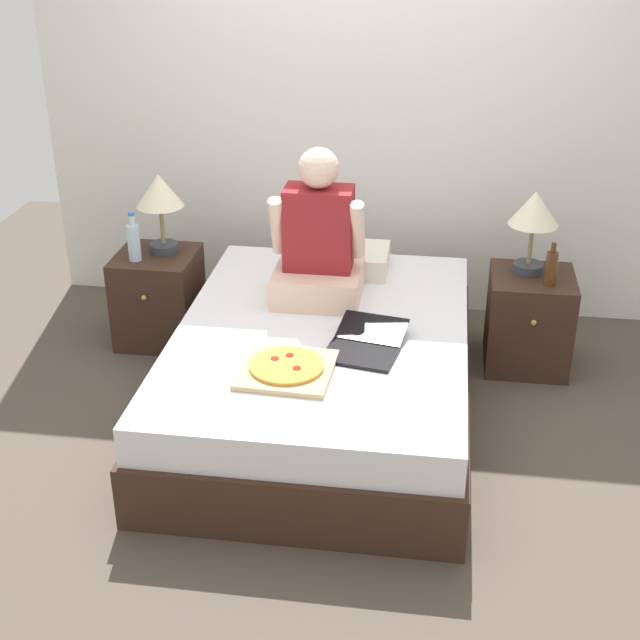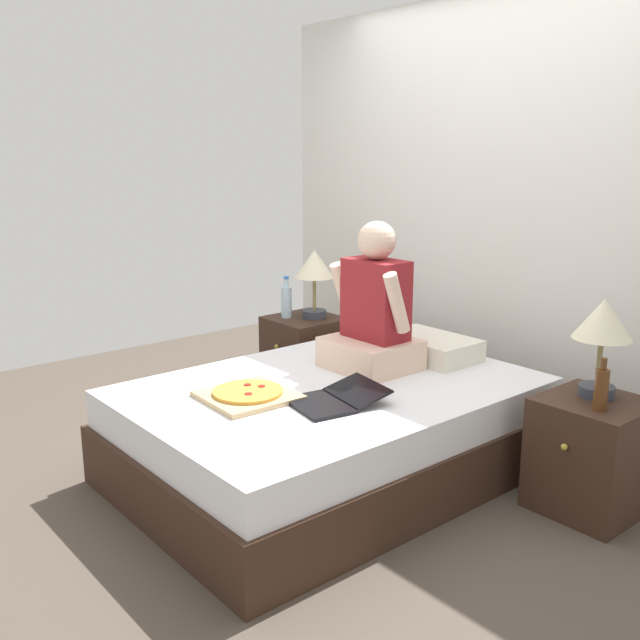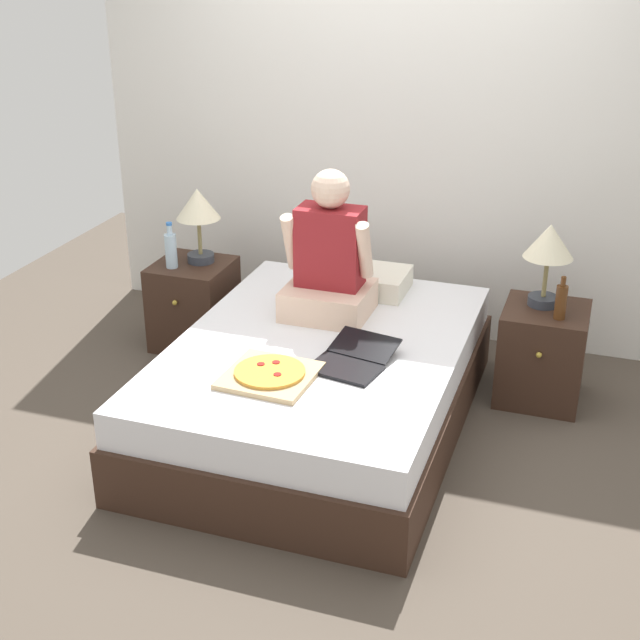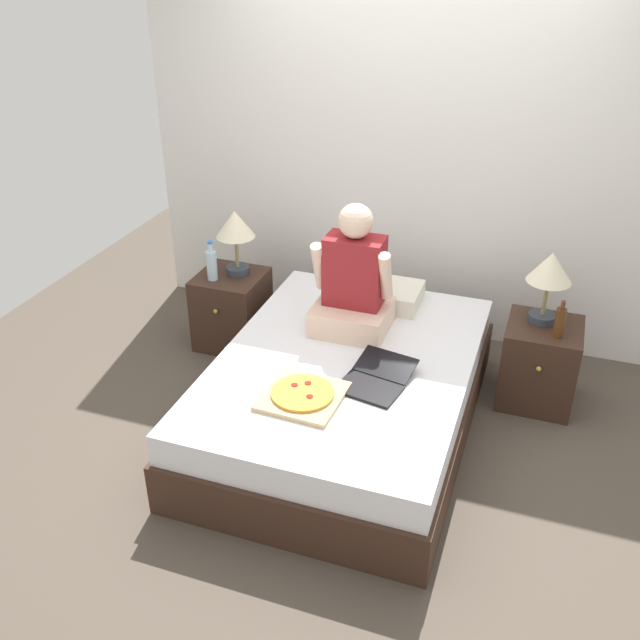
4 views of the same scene
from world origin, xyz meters
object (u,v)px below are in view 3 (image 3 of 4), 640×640
water_bottle (171,249)px  pizza_box (270,374)px  bed (320,385)px  nightstand_left (194,304)px  nightstand_right (542,354)px  laptop (351,361)px  lamp_on_right_nightstand (549,247)px  person_seated (329,263)px  lamp_on_left_nightstand (198,209)px  beer_bottle (561,301)px

water_bottle → pizza_box: size_ratio=0.66×
bed → nightstand_left: (-1.04, 0.67, 0.03)m
nightstand_right → laptop: 1.20m
laptop → lamp_on_right_nightstand: bearing=48.9°
nightstand_left → water_bottle: water_bottle is taller
nightstand_right → laptop: laptop is taller
bed → person_seated: bearing=101.0°
nightstand_right → person_seated: size_ratio=0.68×
bed → lamp_on_right_nightstand: 1.38m
nightstand_left → nightstand_right: 2.08m
nightstand_left → lamp_on_left_nightstand: (0.04, 0.05, 0.59)m
lamp_on_left_nightstand → water_bottle: bearing=-130.6°
laptop → pizza_box: size_ratio=1.11×
lamp_on_left_nightstand → lamp_on_right_nightstand: bearing=0.0°
person_seated → laptop: size_ratio=1.68×
water_bottle → pizza_box: (1.02, -1.01, -0.14)m
beer_bottle → pizza_box: 1.57m
lamp_on_right_nightstand → pizza_box: size_ratio=1.08×
nightstand_left → lamp_on_right_nightstand: 2.13m
nightstand_left → person_seated: 1.14m
person_seated → laptop: person_seated is taller
bed → person_seated: (-0.07, 0.35, 0.53)m
water_bottle → nightstand_right: 2.19m
bed → laptop: size_ratio=4.33×
lamp_on_left_nightstand → nightstand_right: 2.12m
nightstand_left → beer_bottle: size_ratio=2.29×
nightstand_right → nightstand_left: bearing=180.0°
nightstand_left → pizza_box: bearing=-49.4°
bed → lamp_on_left_nightstand: 1.37m
lamp_on_left_nightstand → water_bottle: lamp_on_left_nightstand is taller
nightstand_right → lamp_on_right_nightstand: 0.59m
lamp_on_left_nightstand → beer_bottle: (2.11, -0.15, -0.23)m
lamp_on_left_nightstand → water_bottle: (-0.12, -0.14, -0.22)m
nightstand_left → laptop: bearing=-34.1°
beer_bottle → pizza_box: size_ratio=0.55×
bed → lamp_on_right_nightstand: (1.01, 0.72, 0.62)m
person_seated → pizza_box: (-0.02, -0.79, -0.27)m
lamp_on_left_nightstand → nightstand_left: bearing=-128.6°
person_seated → lamp_on_right_nightstand: bearing=18.6°
nightstand_right → beer_bottle: beer_bottle is taller
water_bottle → nightstand_right: size_ratio=0.52×
water_bottle → pizza_box: water_bottle is taller
water_bottle → lamp_on_right_nightstand: lamp_on_right_nightstand is taller
water_bottle → laptop: size_ratio=0.59×
water_bottle → nightstand_left: bearing=48.3°
nightstand_left → bed: bearing=-32.7°
laptop → pizza_box: 0.40m
beer_bottle → person_seated: person_seated is taller
lamp_on_right_nightstand → pizza_box: lamp_on_right_nightstand is taller
nightstand_right → bed: bearing=-147.3°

